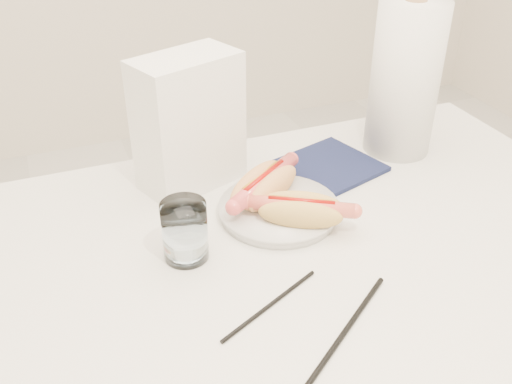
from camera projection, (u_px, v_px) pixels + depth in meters
name	position (u px, v px, depth m)	size (l,w,h in m)	color
table	(294.00, 284.00, 0.93)	(1.20, 0.80, 0.75)	silver
plate	(279.00, 211.00, 0.99)	(0.20, 0.20, 0.02)	silver
hotdog_left	(264.00, 186.00, 1.00)	(0.17, 0.15, 0.05)	#EAA35D
hotdog_right	(301.00, 210.00, 0.94)	(0.16, 0.13, 0.05)	#E2B358
water_glass	(185.00, 231.00, 0.87)	(0.07, 0.07, 0.10)	white
chopstick_near	(270.00, 305.00, 0.80)	(0.01, 0.01, 0.19)	black
chopstick_far	(344.00, 333.00, 0.76)	(0.01, 0.01, 0.25)	black
napkin_box	(189.00, 123.00, 1.02)	(0.18, 0.10, 0.24)	white
navy_napkin	(331.00, 166.00, 1.13)	(0.17, 0.17, 0.01)	#12183A
paper_towel_roll	(405.00, 79.00, 1.12)	(0.13, 0.13, 0.30)	white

